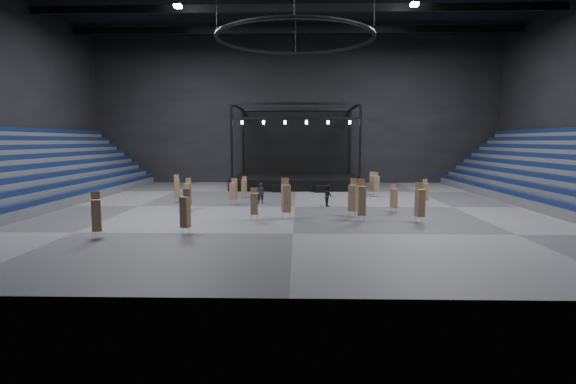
{
  "coord_description": "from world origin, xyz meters",
  "views": [
    {
      "loc": [
        0.3,
        -35.41,
        5.21
      ],
      "look_at": [
        -0.49,
        -2.0,
        1.4
      ],
      "focal_mm": 28.0,
      "sensor_mm": 36.0,
      "label": 1
    }
  ],
  "objects_px": {
    "stage": "(296,174)",
    "chair_stack_11": "(372,183)",
    "crew_member": "(328,196)",
    "chair_stack_8": "(177,188)",
    "chair_stack_13": "(185,211)",
    "man_center": "(260,193)",
    "flight_case_left": "(277,188)",
    "chair_stack_4": "(244,186)",
    "chair_stack_0": "(394,198)",
    "chair_stack_6": "(425,191)",
    "chair_stack_12": "(188,194)",
    "chair_stack_5": "(420,202)",
    "flight_case_right": "(320,189)",
    "chair_stack_2": "(286,198)",
    "chair_stack_7": "(376,184)",
    "chair_stack_1": "(353,197)",
    "chair_stack_9": "(254,203)",
    "chair_stack_3": "(233,191)",
    "chair_stack_10": "(96,214)",
    "chair_stack_14": "(362,200)",
    "flight_case_mid": "(320,189)"
  },
  "relations": [
    {
      "from": "chair_stack_5",
      "to": "flight_case_left",
      "type": "bearing_deg",
      "value": 104.83
    },
    {
      "from": "chair_stack_6",
      "to": "crew_member",
      "type": "height_order",
      "value": "chair_stack_6"
    },
    {
      "from": "stage",
      "to": "chair_stack_11",
      "type": "xyz_separation_m",
      "value": [
        7.45,
        -8.22,
        -0.27
      ]
    },
    {
      "from": "flight_case_right",
      "to": "chair_stack_12",
      "type": "bearing_deg",
      "value": -130.56
    },
    {
      "from": "chair_stack_11",
      "to": "crew_member",
      "type": "xyz_separation_m",
      "value": [
        -4.74,
        -7.65,
        -0.33
      ]
    },
    {
      "from": "flight_case_left",
      "to": "chair_stack_7",
      "type": "height_order",
      "value": "chair_stack_7"
    },
    {
      "from": "flight_case_left",
      "to": "chair_stack_0",
      "type": "bearing_deg",
      "value": -54.77
    },
    {
      "from": "chair_stack_6",
      "to": "chair_stack_12",
      "type": "bearing_deg",
      "value": -174.55
    },
    {
      "from": "stage",
      "to": "chair_stack_2",
      "type": "bearing_deg",
      "value": -91.42
    },
    {
      "from": "chair_stack_1",
      "to": "stage",
      "type": "bearing_deg",
      "value": 124.8
    },
    {
      "from": "chair_stack_0",
      "to": "chair_stack_9",
      "type": "distance_m",
      "value": 10.49
    },
    {
      "from": "chair_stack_13",
      "to": "man_center",
      "type": "height_order",
      "value": "chair_stack_13"
    },
    {
      "from": "chair_stack_7",
      "to": "chair_stack_10",
      "type": "relative_size",
      "value": 0.91
    },
    {
      "from": "flight_case_right",
      "to": "chair_stack_10",
      "type": "xyz_separation_m",
      "value": [
        -13.0,
        -22.14,
        0.95
      ]
    },
    {
      "from": "stage",
      "to": "chair_stack_8",
      "type": "xyz_separation_m",
      "value": [
        -10.1,
        -13.79,
        -0.25
      ]
    },
    {
      "from": "chair_stack_1",
      "to": "chair_stack_3",
      "type": "height_order",
      "value": "chair_stack_1"
    },
    {
      "from": "flight_case_left",
      "to": "flight_case_right",
      "type": "bearing_deg",
      "value": -0.01
    },
    {
      "from": "stage",
      "to": "crew_member",
      "type": "height_order",
      "value": "stage"
    },
    {
      "from": "chair_stack_9",
      "to": "crew_member",
      "type": "height_order",
      "value": "chair_stack_9"
    },
    {
      "from": "chair_stack_5",
      "to": "chair_stack_14",
      "type": "relative_size",
      "value": 0.93
    },
    {
      "from": "flight_case_right",
      "to": "chair_stack_13",
      "type": "distance_m",
      "value": 22.56
    },
    {
      "from": "stage",
      "to": "chair_stack_13",
      "type": "distance_m",
      "value": 27.62
    },
    {
      "from": "chair_stack_8",
      "to": "chair_stack_12",
      "type": "distance_m",
      "value": 5.02
    },
    {
      "from": "chair_stack_5",
      "to": "chair_stack_7",
      "type": "distance_m",
      "value": 13.57
    },
    {
      "from": "chair_stack_7",
      "to": "chair_stack_12",
      "type": "bearing_deg",
      "value": -156.53
    },
    {
      "from": "flight_case_mid",
      "to": "chair_stack_11",
      "type": "height_order",
      "value": "chair_stack_11"
    },
    {
      "from": "chair_stack_7",
      "to": "chair_stack_0",
      "type": "bearing_deg",
      "value": -97.83
    },
    {
      "from": "chair_stack_6",
      "to": "chair_stack_9",
      "type": "height_order",
      "value": "chair_stack_9"
    },
    {
      "from": "chair_stack_1",
      "to": "chair_stack_5",
      "type": "bearing_deg",
      "value": -4.48
    },
    {
      "from": "chair_stack_5",
      "to": "chair_stack_12",
      "type": "bearing_deg",
      "value": 148.11
    },
    {
      "from": "chair_stack_8",
      "to": "man_center",
      "type": "height_order",
      "value": "chair_stack_8"
    },
    {
      "from": "chair_stack_2",
      "to": "chair_stack_3",
      "type": "height_order",
      "value": "chair_stack_2"
    },
    {
      "from": "chair_stack_4",
      "to": "chair_stack_8",
      "type": "distance_m",
      "value": 6.28
    },
    {
      "from": "flight_case_right",
      "to": "chair_stack_4",
      "type": "relative_size",
      "value": 0.54
    },
    {
      "from": "flight_case_right",
      "to": "chair_stack_7",
      "type": "xyz_separation_m",
      "value": [
        5.09,
        -3.49,
        0.87
      ]
    },
    {
      "from": "chair_stack_5",
      "to": "flight_case_right",
      "type": "bearing_deg",
      "value": 92.72
    },
    {
      "from": "stage",
      "to": "chair_stack_1",
      "type": "distance_m",
      "value": 21.35
    },
    {
      "from": "chair_stack_4",
      "to": "chair_stack_13",
      "type": "relative_size",
      "value": 0.77
    },
    {
      "from": "chair_stack_6",
      "to": "chair_stack_7",
      "type": "height_order",
      "value": "chair_stack_7"
    },
    {
      "from": "chair_stack_2",
      "to": "chair_stack_10",
      "type": "distance_m",
      "value": 11.86
    },
    {
      "from": "crew_member",
      "to": "man_center",
      "type": "bearing_deg",
      "value": 68.71
    },
    {
      "from": "man_center",
      "to": "crew_member",
      "type": "relative_size",
      "value": 1.02
    },
    {
      "from": "chair_stack_0",
      "to": "chair_stack_6",
      "type": "relative_size",
      "value": 1.0
    },
    {
      "from": "stage",
      "to": "chair_stack_10",
      "type": "xyz_separation_m",
      "value": [
        -10.51,
        -28.22,
        -0.15
      ]
    },
    {
      "from": "chair_stack_2",
      "to": "chair_stack_7",
      "type": "xyz_separation_m",
      "value": [
        8.12,
        12.22,
        -0.2
      ]
    },
    {
      "from": "flight_case_left",
      "to": "chair_stack_4",
      "type": "distance_m",
      "value": 5.34
    },
    {
      "from": "chair_stack_2",
      "to": "chair_stack_9",
      "type": "distance_m",
      "value": 2.21
    },
    {
      "from": "chair_stack_3",
      "to": "chair_stack_14",
      "type": "relative_size",
      "value": 0.78
    },
    {
      "from": "stage",
      "to": "flight_case_mid",
      "type": "bearing_deg",
      "value": -68.95
    },
    {
      "from": "flight_case_left",
      "to": "chair_stack_6",
      "type": "xyz_separation_m",
      "value": [
        12.62,
        -8.61,
        0.71
      ]
    }
  ]
}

